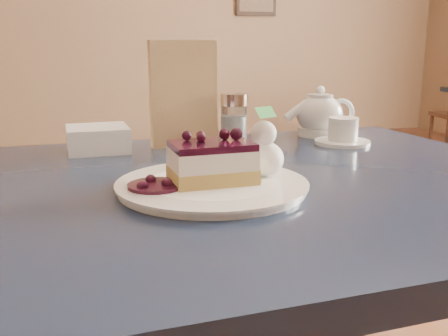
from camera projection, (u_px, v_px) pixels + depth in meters
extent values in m
cube|color=#161F39|center=(203.00, 193.00, 0.81)|extent=(1.28, 0.89, 0.04)
cylinder|color=#371C10|center=(361.00, 274.00, 1.39)|extent=(0.05, 0.05, 0.73)
cylinder|color=white|center=(212.00, 186.00, 0.76)|extent=(0.28, 0.28, 0.01)
cube|color=tan|center=(212.00, 175.00, 0.75)|extent=(0.13, 0.09, 0.02)
cube|color=white|center=(212.00, 158.00, 0.75)|extent=(0.13, 0.09, 0.03)
cube|color=black|center=(212.00, 145.00, 0.74)|extent=(0.12, 0.09, 0.01)
ellipsoid|color=white|center=(263.00, 159.00, 0.78)|extent=(0.07, 0.07, 0.06)
cylinder|color=black|center=(156.00, 186.00, 0.72)|extent=(0.08, 0.08, 0.01)
cylinder|color=white|center=(342.00, 142.00, 1.12)|extent=(0.12, 0.12, 0.01)
cylinder|color=white|center=(343.00, 129.00, 1.11)|extent=(0.07, 0.07, 0.05)
ellipsoid|color=white|center=(320.00, 116.00, 1.21)|extent=(0.11, 0.11, 0.10)
cylinder|color=white|center=(321.00, 94.00, 1.20)|extent=(0.06, 0.06, 0.01)
cylinder|color=white|center=(290.00, 117.00, 1.20)|extent=(0.06, 0.02, 0.05)
cube|color=beige|center=(183.00, 94.00, 1.07)|extent=(0.15, 0.04, 0.23)
cylinder|color=white|center=(234.00, 125.00, 1.10)|extent=(0.06, 0.06, 0.09)
cylinder|color=silver|center=(234.00, 99.00, 1.09)|extent=(0.06, 0.06, 0.03)
cube|color=white|center=(98.00, 139.00, 1.04)|extent=(0.13, 0.13, 0.05)
cylinder|color=#371C10|center=(448.00, 133.00, 3.99)|extent=(0.04, 0.04, 0.64)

